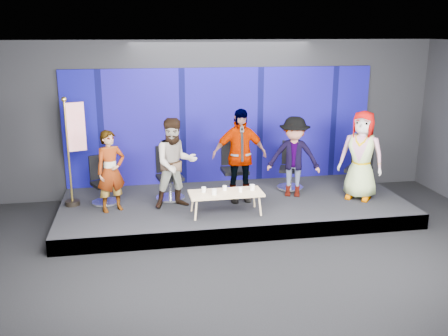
{
  "coord_description": "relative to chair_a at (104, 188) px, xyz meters",
  "views": [
    {
      "loc": [
        -1.93,
        -7.08,
        3.67
      ],
      "look_at": [
        -0.22,
        2.4,
        1.03
      ],
      "focal_mm": 40.0,
      "sensor_mm": 36.0,
      "label": 1
    }
  ],
  "objects": [
    {
      "name": "ground",
      "position": [
        2.63,
        -2.78,
        -0.62
      ],
      "size": [
        10.0,
        10.0,
        0.0
      ],
      "primitive_type": "plane",
      "color": "black",
      "rests_on": "ground"
    },
    {
      "name": "mug_d",
      "position": [
        2.6,
        -1.05,
        0.15
      ],
      "size": [
        0.07,
        0.07,
        0.09
      ],
      "primitive_type": "cylinder",
      "color": "white",
      "rests_on": "coffee_table"
    },
    {
      "name": "panelist_b",
      "position": [
        1.43,
        -0.45,
        0.57
      ],
      "size": [
        0.97,
        0.81,
        1.78
      ],
      "primitive_type": "imported",
      "rotation": [
        0.0,
        0.0,
        0.17
      ],
      "color": "black",
      "rests_on": "riser"
    },
    {
      "name": "flag_stand",
      "position": [
        -0.51,
        0.01,
        0.83
      ],
      "size": [
        0.5,
        0.29,
        2.18
      ],
      "rotation": [
        0.0,
        0.0,
        0.3
      ],
      "color": "black",
      "rests_on": "riser"
    },
    {
      "name": "room_walls",
      "position": [
        2.63,
        -2.78,
        1.81
      ],
      "size": [
        10.02,
        8.02,
        3.51
      ],
      "color": "black",
      "rests_on": "ground"
    },
    {
      "name": "chair_c",
      "position": [
        2.73,
        0.21,
        0.07
      ],
      "size": [
        0.68,
        0.68,
        1.18
      ],
      "rotation": [
        0.0,
        0.0,
        0.03
      ],
      "color": "silver",
      "rests_on": "riser"
    },
    {
      "name": "panelist_d",
      "position": [
        3.91,
        -0.21,
        0.52
      ],
      "size": [
        1.25,
        0.98,
        1.69
      ],
      "primitive_type": "imported",
      "rotation": [
        0.0,
        0.0,
        -0.36
      ],
      "color": "black",
      "rests_on": "riser"
    },
    {
      "name": "mug_a",
      "position": [
        1.91,
        -0.95,
        0.16
      ],
      "size": [
        0.09,
        0.09,
        0.1
      ],
      "primitive_type": "cylinder",
      "color": "white",
      "rests_on": "coffee_table"
    },
    {
      "name": "chair_b",
      "position": [
        1.33,
        0.04,
        0.04
      ],
      "size": [
        0.71,
        0.71,
        1.1
      ],
      "rotation": [
        0.0,
        0.0,
        0.17
      ],
      "color": "silver",
      "rests_on": "riser"
    },
    {
      "name": "panelist_e",
      "position": [
        5.22,
        -0.61,
        0.6
      ],
      "size": [
        1.07,
        1.02,
        1.84
      ],
      "primitive_type": "imported",
      "rotation": [
        0.0,
        0.0,
        -0.67
      ],
      "color": "black",
      "rests_on": "riser"
    },
    {
      "name": "panelist_a",
      "position": [
        0.19,
        -0.46,
        0.47
      ],
      "size": [
        0.68,
        0.59,
        1.58
      ],
      "primitive_type": "imported",
      "rotation": [
        0.0,
        0.0,
        0.44
      ],
      "color": "black",
      "rests_on": "riser"
    },
    {
      "name": "chair_a",
      "position": [
        0.0,
        0.0,
        0.0
      ],
      "size": [
        0.73,
        0.73,
        0.98
      ],
      "rotation": [
        0.0,
        0.0,
        0.44
      ],
      "color": "silver",
      "rests_on": "riser"
    },
    {
      "name": "mug_e",
      "position": [
        2.85,
        -0.98,
        0.16
      ],
      "size": [
        0.09,
        0.09,
        0.11
      ],
      "primitive_type": "cylinder",
      "color": "white",
      "rests_on": "coffee_table"
    },
    {
      "name": "mug_c",
      "position": [
        2.32,
        -0.91,
        0.15
      ],
      "size": [
        0.08,
        0.08,
        0.09
      ],
      "primitive_type": "cylinder",
      "color": "white",
      "rests_on": "coffee_table"
    },
    {
      "name": "riser",
      "position": [
        2.63,
        -0.28,
        -0.47
      ],
      "size": [
        7.0,
        3.0,
        0.3
      ],
      "primitive_type": "cube",
      "color": "black",
      "rests_on": "ground"
    },
    {
      "name": "chair_e",
      "position": [
        5.43,
        -0.15,
        0.05
      ],
      "size": [
        0.9,
        0.9,
        1.14
      ],
      "rotation": [
        0.0,
        0.0,
        -0.67
      ],
      "color": "silver",
      "rests_on": "riser"
    },
    {
      "name": "mug_b",
      "position": [
        2.08,
        -1.13,
        0.16
      ],
      "size": [
        0.09,
        0.09,
        0.11
      ],
      "primitive_type": "cylinder",
      "color": "white",
      "rests_on": "coffee_table"
    },
    {
      "name": "backdrop",
      "position": [
        2.63,
        1.17,
        0.98
      ],
      "size": [
        7.0,
        0.08,
        2.6
      ],
      "primitive_type": "cube",
      "color": "#070759",
      "rests_on": "riser"
    },
    {
      "name": "chair_d",
      "position": [
        4.02,
        0.29,
        0.02
      ],
      "size": [
        0.76,
        0.76,
        1.05
      ],
      "rotation": [
        0.0,
        0.0,
        -0.36
      ],
      "color": "silver",
      "rests_on": "riser"
    },
    {
      "name": "coffee_table",
      "position": [
        2.32,
        -1.03,
        0.07
      ],
      "size": [
        1.4,
        0.61,
        0.43
      ],
      "rotation": [
        0.0,
        0.0,
        0.01
      ],
      "color": "#A27C5E",
      "rests_on": "riser"
    },
    {
      "name": "panelist_c",
      "position": [
        2.73,
        -0.3,
        0.63
      ],
      "size": [
        1.13,
        0.49,
        1.91
      ],
      "primitive_type": "imported",
      "rotation": [
        0.0,
        0.0,
        0.03
      ],
      "color": "black",
      "rests_on": "riser"
    }
  ]
}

